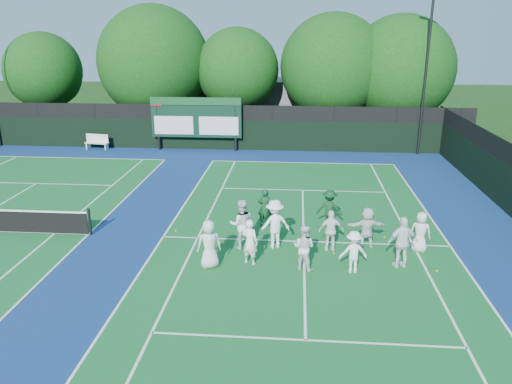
{
  "coord_description": "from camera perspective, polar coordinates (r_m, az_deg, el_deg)",
  "views": [
    {
      "loc": [
        -0.37,
        -16.66,
        7.76
      ],
      "look_at": [
        -2.0,
        3.0,
        1.3
      ],
      "focal_mm": 35.0,
      "sensor_mm": 36.0,
      "label": 1
    }
  ],
  "objects": [
    {
      "name": "tennis_ball_5",
      "position": [
        18.39,
        8.89,
        -6.95
      ],
      "size": [
        0.07,
        0.07,
        0.07
      ],
      "primitive_type": "sphere",
      "color": "yellow",
      "rests_on": "ground"
    },
    {
      "name": "tree_a",
      "position": [
        40.82,
        -22.85,
        12.45
      ],
      "size": [
        5.56,
        5.56,
        7.63
      ],
      "color": "black",
      "rests_on": "ground"
    },
    {
      "name": "tree_c",
      "position": [
        36.59,
        -1.87,
        13.57
      ],
      "size": [
        5.86,
        5.86,
        7.94
      ],
      "color": "black",
      "rests_on": "ground"
    },
    {
      "name": "player_front_1",
      "position": [
        17.17,
        -0.72,
        -5.71
      ],
      "size": [
        0.7,
        0.59,
        1.64
      ],
      "primitive_type": "imported",
      "rotation": [
        0.0,
        0.0,
        2.76
      ],
      "color": "white",
      "rests_on": "ground"
    },
    {
      "name": "court_apron",
      "position": [
        20.09,
        -11.97,
        -4.99
      ],
      "size": [
        34.0,
        32.0,
        0.01
      ],
      "primitive_type": "cube",
      "color": "navy",
      "rests_on": "ground"
    },
    {
      "name": "tennis_ball_4",
      "position": [
        21.14,
        3.74,
        -3.34
      ],
      "size": [
        0.07,
        0.07,
        0.07
      ],
      "primitive_type": "sphere",
      "color": "yellow",
      "rests_on": "ground"
    },
    {
      "name": "coach_left",
      "position": [
        20.46,
        1.01,
        -1.78
      ],
      "size": [
        0.59,
        0.4,
        1.58
      ],
      "primitive_type": "imported",
      "rotation": [
        0.0,
        0.0,
        3.19
      ],
      "color": "#0F391D",
      "rests_on": "ground"
    },
    {
      "name": "player_back_3",
      "position": [
        18.9,
        12.58,
        -3.98
      ],
      "size": [
        1.51,
        0.7,
        1.57
      ],
      "primitive_type": "imported",
      "rotation": [
        0.0,
        0.0,
        3.31
      ],
      "color": "silver",
      "rests_on": "ground"
    },
    {
      "name": "ground",
      "position": [
        18.38,
        5.49,
        -6.93
      ],
      "size": [
        120.0,
        120.0,
        0.0
      ],
      "primitive_type": "plane",
      "color": "#14360E",
      "rests_on": "ground"
    },
    {
      "name": "clubhouse",
      "position": [
        41.1,
        2.46,
        10.06
      ],
      "size": [
        18.0,
        6.0,
        4.0
      ],
      "primitive_type": "cube",
      "color": "slate",
      "rests_on": "ground"
    },
    {
      "name": "tennis_ball_1",
      "position": [
        20.14,
        14.48,
        -5.04
      ],
      "size": [
        0.07,
        0.07,
        0.07
      ],
      "primitive_type": "sphere",
      "color": "yellow",
      "rests_on": "ground"
    },
    {
      "name": "tree_d",
      "position": [
        36.43,
        9.02,
        13.66
      ],
      "size": [
        7.37,
        7.37,
        8.93
      ],
      "color": "black",
      "rests_on": "ground"
    },
    {
      "name": "back_fence",
      "position": [
        33.75,
        -4.99,
        7.13
      ],
      "size": [
        34.0,
        0.08,
        3.0
      ],
      "color": "black",
      "rests_on": "ground"
    },
    {
      "name": "tennis_ball_2",
      "position": [
        17.99,
        19.95,
        -8.47
      ],
      "size": [
        0.07,
        0.07,
        0.07
      ],
      "primitive_type": "sphere",
      "color": "yellow",
      "rests_on": "ground"
    },
    {
      "name": "near_court",
      "position": [
        19.29,
        5.46,
        -5.65
      ],
      "size": [
        11.05,
        23.85,
        0.01
      ],
      "color": "#135E27",
      "rests_on": "ground"
    },
    {
      "name": "player_front_0",
      "position": [
        17.0,
        -5.37,
        -5.94
      ],
      "size": [
        0.96,
        0.78,
        1.7
      ],
      "primitive_type": "imported",
      "rotation": [
        0.0,
        0.0,
        3.47
      ],
      "color": "silver",
      "rests_on": "ground"
    },
    {
      "name": "player_back_0",
      "position": [
        18.38,
        -1.67,
        -3.68
      ],
      "size": [
        1.03,
        0.87,
        1.87
      ],
      "primitive_type": "imported",
      "rotation": [
        0.0,
        0.0,
        3.33
      ],
      "color": "white",
      "rests_on": "ground"
    },
    {
      "name": "light_pole_right",
      "position": [
        33.33,
        19.04,
        14.68
      ],
      "size": [
        1.2,
        0.3,
        10.12
      ],
      "color": "black",
      "rests_on": "ground"
    },
    {
      "name": "tree_b",
      "position": [
        37.73,
        -11.31,
        14.03
      ],
      "size": [
        8.02,
        8.02,
        9.5
      ],
      "color": "black",
      "rests_on": "ground"
    },
    {
      "name": "tree_e",
      "position": [
        37.05,
        16.33,
        13.01
      ],
      "size": [
        7.44,
        7.44,
        8.82
      ],
      "color": "black",
      "rests_on": "ground"
    },
    {
      "name": "scoreboard",
      "position": [
        33.39,
        -6.88,
        8.4
      ],
      "size": [
        6.0,
        0.21,
        3.55
      ],
      "color": "black",
      "rests_on": "ground"
    },
    {
      "name": "player_front_4",
      "position": [
        17.61,
        16.41,
        -5.55
      ],
      "size": [
        1.14,
        0.67,
        1.82
      ],
      "primitive_type": "imported",
      "rotation": [
        0.0,
        0.0,
        3.37
      ],
      "color": "white",
      "rests_on": "ground"
    },
    {
      "name": "tennis_ball_0",
      "position": [
        19.04,
        -3.7,
        -5.85
      ],
      "size": [
        0.07,
        0.07,
        0.07
      ],
      "primitive_type": "sphere",
      "color": "yellow",
      "rests_on": "ground"
    },
    {
      "name": "tennis_ball_3",
      "position": [
        20.37,
        -9.15,
        -4.4
      ],
      "size": [
        0.07,
        0.07,
        0.07
      ],
      "primitive_type": "sphere",
      "color": "yellow",
      "rests_on": "ground"
    },
    {
      "name": "player_back_1",
      "position": [
        18.41,
        2.15,
        -3.68
      ],
      "size": [
        1.36,
        1.09,
        1.84
      ],
      "primitive_type": "imported",
      "rotation": [
        0.0,
        0.0,
        3.54
      ],
      "color": "white",
      "rests_on": "ground"
    },
    {
      "name": "coach_right",
      "position": [
        20.48,
        8.37,
        -1.92
      ],
      "size": [
        1.11,
        0.74,
        1.61
      ],
      "primitive_type": "imported",
      "rotation": [
        0.0,
        0.0,
        3.0
      ],
      "color": "#0F371B",
      "rests_on": "ground"
    },
    {
      "name": "player_back_2",
      "position": [
        18.4,
        8.57,
        -4.39
      ],
      "size": [
        0.94,
        0.47,
        1.55
      ],
      "primitive_type": "imported",
      "rotation": [
        0.0,
        0.0,
        3.24
      ],
      "color": "white",
      "rests_on": "ground"
    },
    {
      "name": "player_front_3",
      "position": [
        16.95,
        11.07,
        -6.72
      ],
      "size": [
        1.01,
        0.67,
        1.46
      ],
      "primitive_type": "imported",
      "rotation": [
        0.0,
        0.0,
        3.28
      ],
      "color": "white",
      "rests_on": "ground"
    },
    {
      "name": "player_back_4",
      "position": [
        19.07,
        18.28,
        -4.36
      ],
      "size": [
        0.84,
        0.65,
        1.53
      ],
      "primitive_type": "imported",
      "rotation": [
        0.0,
        0.0,
        2.9
      ],
      "color": "silver",
      "rests_on": "ground"
    },
    {
      "name": "bench",
      "position": [
        35.47,
        -17.7,
        5.55
      ],
      "size": [
        1.67,
        0.68,
        1.03
      ],
      "color": "white",
      "rests_on": "ground"
    },
    {
      "name": "player_front_2",
      "position": [
        16.89,
        5.49,
        -6.31
      ],
      "size": [
        0.94,
        0.85,
        1.59
      ],
      "primitive_type": "imported",
      "rotation": [
        0.0,
        0.0,
        2.75
      ],
      "color": "white",
      "rests_on": "ground"
    }
  ]
}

